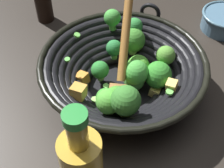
% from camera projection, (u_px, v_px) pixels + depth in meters
% --- Properties ---
extents(ground_plane, '(4.00, 4.00, 0.00)m').
position_uv_depth(ground_plane, '(122.00, 90.00, 0.72)').
color(ground_plane, '#28231E').
extents(wok, '(0.37, 0.40, 0.23)m').
position_uv_depth(wok, '(124.00, 71.00, 0.67)').
color(wok, black).
rests_on(wok, ground).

